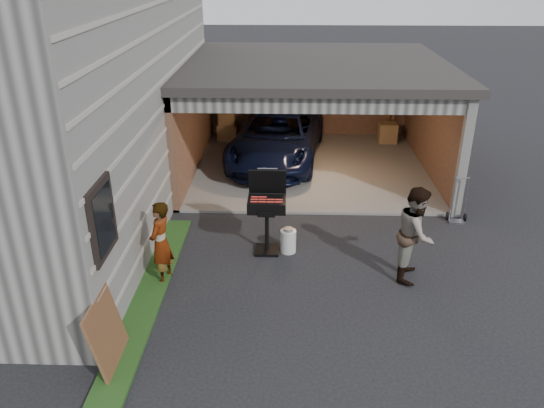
{
  "coord_description": "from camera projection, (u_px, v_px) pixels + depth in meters",
  "views": [
    {
      "loc": [
        0.1,
        -7.31,
        5.33
      ],
      "look_at": [
        -0.17,
        1.59,
        1.15
      ],
      "focal_mm": 35.0,
      "sensor_mm": 36.0,
      "label": 1
    }
  ],
  "objects": [
    {
      "name": "man",
      "position": [
        416.0,
        233.0,
        9.37
      ],
      "size": [
        0.89,
        1.01,
        1.76
      ],
      "primitive_type": "imported",
      "rotation": [
        0.0,
        0.0,
        1.27
      ],
      "color": "#442E1A",
      "rests_on": "ground"
    },
    {
      "name": "bbq_grill",
      "position": [
        267.0,
        207.0,
        10.17
      ],
      "size": [
        0.73,
        0.64,
        1.62
      ],
      "color": "black",
      "rests_on": "ground"
    },
    {
      "name": "hand_truck",
      "position": [
        457.0,
        213.0,
        11.66
      ],
      "size": [
        0.44,
        0.36,
        1.04
      ],
      "rotation": [
        0.0,
        0.0,
        -0.13
      ],
      "color": "slate",
      "rests_on": "ground"
    },
    {
      "name": "groundcover_strip",
      "position": [
        130.0,
        341.0,
        8.03
      ],
      "size": [
        0.5,
        8.0,
        0.06
      ],
      "primitive_type": "cube",
      "color": "#193814",
      "rests_on": "ground"
    },
    {
      "name": "plywood_panel",
      "position": [
        107.0,
        333.0,
        7.42
      ],
      "size": [
        0.27,
        0.97,
        1.07
      ],
      "primitive_type": "cube",
      "rotation": [
        0.0,
        -0.21,
        0.0
      ],
      "color": "#53331C",
      "rests_on": "ground"
    },
    {
      "name": "garage",
      "position": [
        313.0,
        98.0,
        14.22
      ],
      "size": [
        6.8,
        6.3,
        2.9
      ],
      "color": "#605E59",
      "rests_on": "ground"
    },
    {
      "name": "house",
      "position": [
        8.0,
        87.0,
        11.5
      ],
      "size": [
        7.0,
        11.0,
        5.5
      ],
      "primitive_type": "cube",
      "color": "#474744",
      "rests_on": "ground"
    },
    {
      "name": "propane_tank",
      "position": [
        288.0,
        241.0,
        10.44
      ],
      "size": [
        0.41,
        0.41,
        0.47
      ],
      "primitive_type": "cylinder",
      "rotation": [
        0.0,
        0.0,
        -0.42
      ],
      "color": "silver",
      "rests_on": "ground"
    },
    {
      "name": "ground",
      "position": [
        279.0,
        306.0,
        8.88
      ],
      "size": [
        80.0,
        80.0,
        0.0
      ],
      "primitive_type": "plane",
      "color": "black",
      "rests_on": "ground"
    },
    {
      "name": "woman",
      "position": [
        161.0,
        243.0,
        9.28
      ],
      "size": [
        0.48,
        0.63,
        1.54
      ],
      "primitive_type": "imported",
      "rotation": [
        0.0,
        0.0,
        -1.78
      ],
      "color": "silver",
      "rests_on": "ground"
    },
    {
      "name": "minivan",
      "position": [
        277.0,
        139.0,
        14.84
      ],
      "size": [
        2.89,
        5.17,
        1.37
      ],
      "primitive_type": "imported",
      "rotation": [
        0.0,
        0.0,
        -0.13
      ],
      "color": "black",
      "rests_on": "ground"
    }
  ]
}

